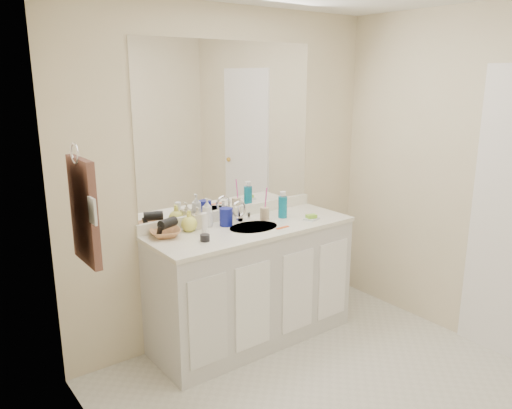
{
  "coord_description": "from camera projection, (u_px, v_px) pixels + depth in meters",
  "views": [
    {
      "loc": [
        -2.02,
        -1.71,
        1.92
      ],
      "look_at": [
        0.0,
        0.97,
        1.05
      ],
      "focal_mm": 35.0,
      "sensor_mm": 36.0,
      "label": 1
    }
  ],
  "objects": [
    {
      "name": "blue_mug",
      "position": [
        226.0,
        217.0,
        3.55
      ],
      "size": [
        0.11,
        0.11,
        0.13
      ],
      "primitive_type": "cylinder",
      "rotation": [
        0.0,
        0.0,
        0.2
      ],
      "color": "navy",
      "rests_on": "countertop"
    },
    {
      "name": "switch_plate",
      "position": [
        92.0,
        211.0,
        2.36
      ],
      "size": [
        0.01,
        0.08,
        0.13
      ],
      "primitive_type": "cube",
      "color": "silver",
      "rests_on": "wall_left"
    },
    {
      "name": "mirror",
      "position": [
        229.0,
        127.0,
        3.59
      ],
      "size": [
        1.48,
        0.01,
        1.2
      ],
      "primitive_type": "cube",
      "color": "white",
      "rests_on": "wall_back"
    },
    {
      "name": "tan_cup",
      "position": [
        265.0,
        213.0,
        3.71
      ],
      "size": [
        0.09,
        0.09,
        0.09
      ],
      "primitive_type": "cylinder",
      "rotation": [
        0.0,
        0.0,
        0.34
      ],
      "color": "#CCB590",
      "rests_on": "countertop"
    },
    {
      "name": "floor",
      "position": [
        354.0,
        407.0,
        2.98
      ],
      "size": [
        2.6,
        2.6,
        0.0
      ],
      "primitive_type": "cube",
      "color": "silver",
      "rests_on": "ground"
    },
    {
      "name": "soap_bottle_cream",
      "position": [
        198.0,
        218.0,
        3.48
      ],
      "size": [
        0.08,
        0.08,
        0.15
      ],
      "primitive_type": "imported",
      "rotation": [
        0.0,
        0.0,
        -0.18
      ],
      "color": "beige",
      "rests_on": "countertop"
    },
    {
      "name": "extra_white_bottle",
      "position": [
        204.0,
        223.0,
        3.39
      ],
      "size": [
        0.05,
        0.05,
        0.14
      ],
      "primitive_type": "cylinder",
      "rotation": [
        0.0,
        0.0,
        0.14
      ],
      "color": "white",
      "rests_on": "countertop"
    },
    {
      "name": "wicker_basket",
      "position": [
        165.0,
        233.0,
        3.32
      ],
      "size": [
        0.26,
        0.26,
        0.05
      ],
      "primitive_type": "imported",
      "rotation": [
        0.0,
        0.0,
        -0.32
      ],
      "color": "#B67849",
      "rests_on": "countertop"
    },
    {
      "name": "vanity_cabinet",
      "position": [
        252.0,
        285.0,
        3.67
      ],
      "size": [
        1.5,
        0.55,
        0.85
      ],
      "primitive_type": "cube",
      "color": "silver",
      "rests_on": "floor"
    },
    {
      "name": "toothbrush",
      "position": [
        266.0,
        200.0,
        3.69
      ],
      "size": [
        0.01,
        0.04,
        0.19
      ],
      "primitive_type": "cylinder",
      "rotation": [
        0.14,
        0.0,
        -0.07
      ],
      "color": "#F741B5",
      "rests_on": "tan_cup"
    },
    {
      "name": "hand_towel",
      "position": [
        84.0,
        211.0,
        2.54
      ],
      "size": [
        0.04,
        0.32,
        0.55
      ],
      "primitive_type": "cube",
      "color": "#452B25",
      "rests_on": "towel_ring"
    },
    {
      "name": "backsplash",
      "position": [
        231.0,
        213.0,
        3.74
      ],
      "size": [
        1.52,
        0.03,
        0.08
      ],
      "primitive_type": "cube",
      "color": "white",
      "rests_on": "countertop"
    },
    {
      "name": "soap_bottle_yellow",
      "position": [
        189.0,
        221.0,
        3.43
      ],
      "size": [
        0.11,
        0.11,
        0.14
      ],
      "primitive_type": "imported",
      "rotation": [
        0.0,
        0.0,
        0.02
      ],
      "color": "#F0F35E",
      "rests_on": "countertop"
    },
    {
      "name": "hair_dryer",
      "position": [
        168.0,
        223.0,
        3.31
      ],
      "size": [
        0.15,
        0.11,
        0.07
      ],
      "primitive_type": "cylinder",
      "rotation": [
        0.0,
        1.57,
        0.37
      ],
      "color": "black",
      "rests_on": "wicker_basket"
    },
    {
      "name": "wall_left",
      "position": [
        139.0,
        268.0,
        1.92
      ],
      "size": [
        0.02,
        2.6,
        2.4
      ],
      "primitive_type": "cube",
      "color": "beige",
      "rests_on": "floor"
    },
    {
      "name": "green_soap",
      "position": [
        311.0,
        216.0,
        3.71
      ],
      "size": [
        0.08,
        0.07,
        0.03
      ],
      "primitive_type": "cube",
      "rotation": [
        0.0,
        0.0,
        -0.22
      ],
      "color": "#86C730",
      "rests_on": "soap_dish"
    },
    {
      "name": "wall_right",
      "position": [
        491.0,
        183.0,
        3.44
      ],
      "size": [
        0.02,
        2.6,
        2.4
      ],
      "primitive_type": "cube",
      "color": "beige",
      "rests_on": "floor"
    },
    {
      "name": "orange_comb",
      "position": [
        283.0,
        227.0,
        3.51
      ],
      "size": [
        0.11,
        0.03,
        0.0
      ],
      "primitive_type": "cube",
      "rotation": [
        0.0,
        0.0,
        0.06
      ],
      "color": "#F45519",
      "rests_on": "countertop"
    },
    {
      "name": "mouthwash_bottle",
      "position": [
        283.0,
        207.0,
        3.75
      ],
      "size": [
        0.07,
        0.07,
        0.16
      ],
      "primitive_type": "cylinder",
      "rotation": [
        0.0,
        0.0,
        0.08
      ],
      "color": "#0C7292",
      "rests_on": "countertop"
    },
    {
      "name": "faucet",
      "position": [
        239.0,
        214.0,
        3.66
      ],
      "size": [
        0.02,
        0.02,
        0.11
      ],
      "primitive_type": "cylinder",
      "color": "silver",
      "rests_on": "countertop"
    },
    {
      "name": "soap_dish",
      "position": [
        311.0,
        219.0,
        3.72
      ],
      "size": [
        0.13,
        0.11,
        0.01
      ],
      "primitive_type": "cube",
      "rotation": [
        0.0,
        0.0,
        0.32
      ],
      "color": "silver",
      "rests_on": "countertop"
    },
    {
      "name": "soap_bottle_white",
      "position": [
        207.0,
        212.0,
        3.53
      ],
      "size": [
        0.09,
        0.09,
        0.2
      ],
      "primitive_type": "imported",
      "rotation": [
        0.0,
        0.0,
        0.17
      ],
      "color": "white",
      "rests_on": "countertop"
    },
    {
      "name": "dark_jar",
      "position": [
        205.0,
        238.0,
        3.23
      ],
      "size": [
        0.07,
        0.07,
        0.04
      ],
      "primitive_type": "cylinder",
      "rotation": [
        0.0,
        0.0,
        0.12
      ],
      "color": "black",
      "rests_on": "countertop"
    },
    {
      "name": "towel_ring",
      "position": [
        75.0,
        153.0,
        2.45
      ],
      "size": [
        0.01,
        0.11,
        0.11
      ],
      "primitive_type": "torus",
      "rotation": [
        0.0,
        1.57,
        0.0
      ],
      "color": "silver",
      "rests_on": "wall_left"
    },
    {
      "name": "wall_back",
      "position": [
        230.0,
        176.0,
        3.69
      ],
      "size": [
        2.6,
        0.02,
        2.4
      ],
      "primitive_type": "cube",
      "color": "beige",
      "rests_on": "floor"
    },
    {
      "name": "countertop",
      "position": [
        252.0,
        228.0,
        3.56
      ],
      "size": [
        1.52,
        0.57,
        0.03
      ],
      "primitive_type": "cube",
      "color": "white",
      "rests_on": "vanity_cabinet"
    },
    {
      "name": "sink_basin",
      "position": [
        253.0,
        228.0,
        3.54
      ],
      "size": [
        0.37,
        0.37,
        0.02
      ],
      "primitive_type": "cylinder",
      "color": "beige",
      "rests_on": "countertop"
    }
  ]
}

